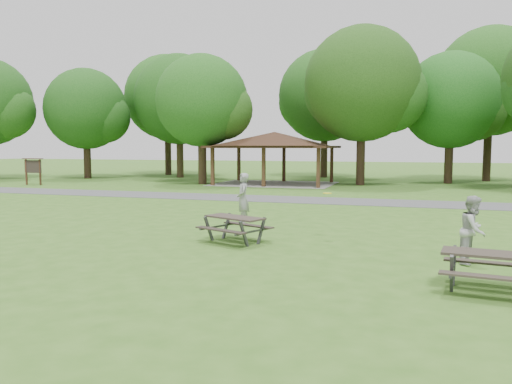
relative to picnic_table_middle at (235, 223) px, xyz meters
name	(u,v)px	position (x,y,z in m)	size (l,w,h in m)	color
ground	(167,258)	(-0.87, -2.44, -0.56)	(160.00, 160.00, 0.00)	#37641C
asphalt_path	(297,200)	(-0.87, 11.56, -0.55)	(120.00, 3.20, 0.02)	#4A4A4C
pavilion	(275,142)	(-4.87, 21.56, 2.50)	(8.60, 7.01, 3.76)	#3A2515
notice_board	(33,166)	(-20.87, 15.56, 0.75)	(1.60, 0.30, 1.88)	#3E2116
tree_row_b	(87,111)	(-21.79, 23.09, 5.11)	(7.14, 6.80, 9.28)	black
tree_row_c	(180,102)	(-14.77, 26.59, 5.98)	(8.19, 7.80, 10.67)	#322416
tree_row_d	(203,104)	(-9.79, 20.09, 5.21)	(6.93, 6.60, 9.27)	#2F2115
tree_row_e	(363,88)	(1.23, 22.59, 6.22)	(8.40, 8.00, 11.02)	black
tree_row_f	(452,103)	(7.22, 26.09, 5.28)	(7.35, 7.00, 9.55)	black
tree_deep_a	(168,100)	(-17.77, 30.09, 6.57)	(8.40, 8.00, 11.38)	black
tree_deep_b	(326,98)	(-2.77, 30.59, 6.33)	(8.40, 8.00, 11.13)	black
tree_deep_c	(491,85)	(10.23, 29.59, 6.88)	(8.82, 8.40, 11.90)	black
picnic_table_middle	(235,223)	(0.00, 0.00, 0.00)	(2.16, 1.97, 0.76)	#312923
picnic_table_far	(493,262)	(6.24, -3.14, 0.01)	(1.95, 1.64, 0.78)	#2E2721
frisbee_in_flight	(327,193)	(2.40, 1.27, 0.79)	(0.34, 0.34, 0.02)	yellow
frisbee_thrower	(243,199)	(-0.81, 3.03, 0.34)	(0.66, 0.43, 1.80)	gray
frisbee_catcher	(473,230)	(6.13, -0.78, 0.23)	(0.77, 0.60, 1.59)	#ACACAF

